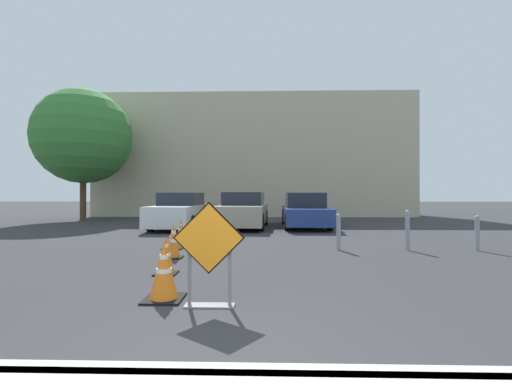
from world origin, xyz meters
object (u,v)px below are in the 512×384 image
(traffic_cone_second, at_px, (166,255))
(traffic_cone_fourth, at_px, (174,237))
(road_closed_sign, at_px, (209,249))
(bollard_second, at_px, (408,229))
(parked_car_nearest, at_px, (181,211))
(traffic_cone_nearest, at_px, (164,271))
(parked_car_second, at_px, (244,211))
(bollard_nearest, at_px, (339,231))
(parked_car_third, at_px, (305,211))
(traffic_cone_fifth, at_px, (181,230))
(traffic_cone_third, at_px, (174,241))
(bollard_third, at_px, (477,232))

(traffic_cone_second, xyz_separation_m, traffic_cone_fourth, (-0.63, 2.87, -0.05))
(road_closed_sign, bearing_deg, bollard_second, 45.75)
(parked_car_nearest, height_order, bollard_second, parked_car_nearest)
(traffic_cone_nearest, xyz_separation_m, parked_car_nearest, (-2.18, 9.77, 0.30))
(road_closed_sign, relative_size, traffic_cone_second, 1.93)
(traffic_cone_second, bearing_deg, road_closed_sign, -58.84)
(bollard_second, bearing_deg, traffic_cone_nearest, -140.33)
(road_closed_sign, height_order, traffic_cone_nearest, road_closed_sign)
(parked_car_second, height_order, bollard_nearest, parked_car_second)
(road_closed_sign, distance_m, traffic_cone_nearest, 0.82)
(parked_car_third, bearing_deg, bollard_second, 108.47)
(parked_car_nearest, height_order, bollard_nearest, parked_car_nearest)
(traffic_cone_fifth, relative_size, parked_car_third, 0.15)
(traffic_cone_second, distance_m, parked_car_second, 8.58)
(traffic_cone_third, bearing_deg, traffic_cone_nearest, -77.37)
(parked_car_nearest, bearing_deg, bollard_third, 150.18)
(traffic_cone_third, relative_size, traffic_cone_fifth, 1.17)
(traffic_cone_fourth, height_order, bollard_nearest, bollard_nearest)
(traffic_cone_nearest, height_order, traffic_cone_second, traffic_cone_nearest)
(traffic_cone_nearest, relative_size, traffic_cone_third, 1.02)
(traffic_cone_second, height_order, bollard_nearest, bollard_nearest)
(traffic_cone_nearest, bearing_deg, parked_car_nearest, 102.59)
(parked_car_second, relative_size, parked_car_third, 1.01)
(parked_car_second, height_order, bollard_third, parked_car_second)
(traffic_cone_third, bearing_deg, bollard_third, 8.95)
(traffic_cone_third, bearing_deg, bollard_second, 11.64)
(parked_car_third, relative_size, bollard_second, 4.44)
(traffic_cone_fifth, distance_m, bollard_nearest, 4.83)
(traffic_cone_fifth, bearing_deg, traffic_cone_nearest, -78.25)
(traffic_cone_nearest, bearing_deg, bollard_third, 31.59)
(traffic_cone_fourth, relative_size, parked_car_third, 0.13)
(traffic_cone_nearest, distance_m, traffic_cone_fifth, 6.01)
(traffic_cone_fourth, height_order, bollard_second, bollard_second)
(parked_car_nearest, bearing_deg, parked_car_third, -172.79)
(traffic_cone_nearest, distance_m, parked_car_nearest, 10.01)
(traffic_cone_second, bearing_deg, traffic_cone_third, 100.00)
(traffic_cone_fifth, relative_size, bollard_third, 0.75)
(bollard_third, bearing_deg, traffic_cone_nearest, -148.41)
(traffic_cone_second, height_order, parked_car_second, parked_car_second)
(parked_car_second, distance_m, bollard_nearest, 6.48)
(parked_car_nearest, bearing_deg, road_closed_sign, 107.86)
(traffic_cone_nearest, xyz_separation_m, parked_car_third, (3.13, 10.25, 0.30))
(road_closed_sign, distance_m, parked_car_third, 10.83)
(traffic_cone_third, bearing_deg, traffic_cone_fourth, 105.15)
(parked_car_nearest, distance_m, parked_car_third, 5.33)
(parked_car_second, xyz_separation_m, bollard_nearest, (2.81, -5.83, -0.21))
(traffic_cone_fourth, relative_size, traffic_cone_fifth, 0.91)
(traffic_cone_nearest, bearing_deg, parked_car_third, 73.04)
(parked_car_nearest, bearing_deg, traffic_cone_nearest, 104.61)
(traffic_cone_nearest, bearing_deg, traffic_cone_second, 105.29)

